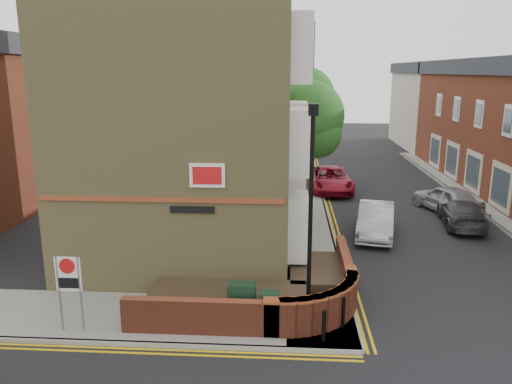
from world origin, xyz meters
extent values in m
plane|color=black|center=(0.00, 0.00, 0.00)|extent=(120.00, 120.00, 0.00)
cube|color=gray|center=(-3.50, 1.50, 0.06)|extent=(13.00, 3.00, 0.12)
cube|color=gray|center=(2.00, 16.00, 0.06)|extent=(2.00, 32.00, 0.12)
cube|color=gray|center=(-3.50, 0.00, 0.06)|extent=(13.00, 0.15, 0.12)
cube|color=gray|center=(3.00, 16.00, 0.06)|extent=(0.15, 32.00, 0.12)
cube|color=gray|center=(11.00, 13.00, 0.06)|extent=(0.15, 40.00, 0.12)
cube|color=gold|center=(-3.50, -0.25, 0.01)|extent=(13.00, 0.28, 0.01)
cube|color=gold|center=(3.25, 16.00, 0.01)|extent=(0.28, 32.00, 0.01)
cube|color=#95864F|center=(-3.00, 8.00, 5.62)|extent=(8.00, 10.00, 11.00)
cube|color=brown|center=(-3.00, 2.97, 3.32)|extent=(7.80, 0.06, 0.15)
cube|color=white|center=(-1.50, 2.96, 4.12)|extent=(1.10, 0.05, 0.75)
cube|color=black|center=(-2.00, 2.96, 3.02)|extent=(1.40, 0.04, 0.22)
cylinder|color=black|center=(1.60, 1.20, 3.12)|extent=(0.12, 0.12, 6.00)
cylinder|color=black|center=(1.60, 1.20, 0.52)|extent=(0.20, 0.20, 0.80)
cube|color=black|center=(1.60, 1.20, 6.27)|extent=(0.25, 0.50, 0.30)
cube|color=black|center=(-0.30, 1.30, 0.72)|extent=(0.80, 0.45, 1.20)
cube|color=black|center=(0.50, 1.00, 0.67)|extent=(0.55, 0.40, 1.10)
cylinder|color=black|center=(2.00, 0.40, 0.57)|extent=(0.11, 0.11, 0.90)
cylinder|color=black|center=(2.60, 1.20, 0.57)|extent=(0.11, 0.11, 0.90)
cylinder|color=slate|center=(-5.30, 0.50, 1.22)|extent=(0.06, 0.06, 2.20)
cylinder|color=slate|center=(-4.70, 0.50, 1.22)|extent=(0.06, 0.06, 2.20)
cube|color=white|center=(-5.00, 0.50, 1.82)|extent=(0.72, 0.04, 1.00)
cylinder|color=red|center=(-5.00, 0.47, 2.07)|extent=(0.44, 0.02, 0.44)
cube|color=#B5AA95|center=(14.50, 38.00, 3.50)|extent=(5.00, 12.00, 7.00)
cube|color=#2C2F34|center=(14.50, 38.00, 7.50)|extent=(5.40, 12.40, 1.00)
cylinder|color=#382B1E|center=(2.00, 14.00, 2.40)|extent=(0.24, 0.24, 4.55)
sphere|color=#21551C|center=(2.00, 14.00, 5.00)|extent=(3.64, 3.64, 3.64)
sphere|color=#21551C|center=(2.40, 13.70, 4.15)|extent=(2.60, 2.60, 2.60)
sphere|color=#21551C|center=(1.70, 14.40, 4.54)|extent=(2.86, 2.86, 2.86)
cylinder|color=#382B1E|center=(2.00, 22.00, 2.64)|extent=(0.24, 0.24, 5.04)
sphere|color=#21551C|center=(2.00, 22.00, 5.52)|extent=(4.03, 4.03, 4.03)
sphere|color=#21551C|center=(2.40, 21.70, 4.58)|extent=(2.88, 2.88, 2.88)
sphere|color=#21551C|center=(1.70, 22.40, 5.02)|extent=(3.17, 3.17, 3.17)
cylinder|color=#382B1E|center=(2.00, 30.00, 2.50)|extent=(0.24, 0.24, 4.76)
sphere|color=#21551C|center=(2.00, 30.00, 5.22)|extent=(3.81, 3.81, 3.81)
sphere|color=#21551C|center=(2.40, 29.70, 4.34)|extent=(2.72, 2.72, 2.72)
sphere|color=#21551C|center=(1.70, 30.40, 4.74)|extent=(2.99, 2.99, 2.99)
cylinder|color=black|center=(2.40, 25.00, 1.72)|extent=(0.10, 0.10, 3.20)
imported|color=black|center=(2.40, 25.00, 3.82)|extent=(0.20, 0.16, 1.00)
imported|color=#ACACB4|center=(4.94, 9.87, 0.72)|extent=(2.33, 4.58, 1.44)
imported|color=maroon|center=(3.60, 18.42, 0.73)|extent=(2.60, 5.35, 1.47)
imported|color=#313035|center=(9.29, 11.55, 0.63)|extent=(2.32, 4.54, 1.26)
imported|color=#979B9E|center=(9.33, 14.00, 0.73)|extent=(3.10, 4.59, 1.45)
camera|label=1|loc=(0.97, -11.87, 7.24)|focal=35.00mm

